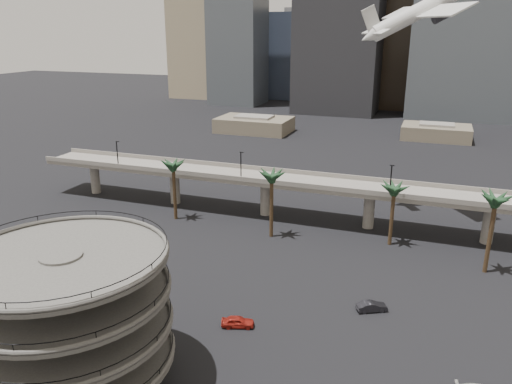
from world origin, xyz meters
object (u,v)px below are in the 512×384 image
(airborne_jet, at_px, (427,8))
(car_a, at_px, (238,322))
(overpass, at_px, (316,187))
(car_b, at_px, (372,307))
(parking_ramp, at_px, (68,309))

(airborne_jet, xyz_separation_m, car_a, (-18.00, -59.52, -41.64))
(car_a, bearing_deg, overpass, -18.67)
(airborne_jet, bearing_deg, car_a, -140.21)
(car_a, xyz_separation_m, car_b, (16.49, 10.21, -0.03))
(overpass, relative_size, car_a, 29.24)
(overpass, height_order, car_b, overpass)
(airborne_jet, bearing_deg, parking_ramp, -145.12)
(parking_ramp, xyz_separation_m, overpass, (13.00, 59.00, -2.50))
(overpass, xyz_separation_m, car_b, (16.04, -31.69, -6.62))
(parking_ramp, bearing_deg, car_a, 53.72)
(car_a, bearing_deg, airborne_jet, -34.87)
(overpass, xyz_separation_m, airborne_jet, (17.55, 17.63, 35.06))
(parking_ramp, distance_m, car_b, 40.89)
(parking_ramp, bearing_deg, airborne_jet, 68.27)
(overpass, bearing_deg, car_a, -90.62)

